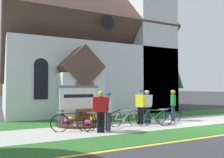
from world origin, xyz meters
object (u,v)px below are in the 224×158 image
(church_sign, at_px, (79,99))
(bicycle_red, at_px, (154,118))
(cyclist_in_white_jersey, at_px, (108,109))
(roadside_conifer, at_px, (164,56))
(cyclist_in_green_jersey, at_px, (147,104))
(bicycle_orange, at_px, (73,122))
(cyclist_in_yellow_jersey, at_px, (101,108))
(bicycle_green, at_px, (169,115))
(bicycle_white, at_px, (125,118))
(cyclist_in_blue_jersey, at_px, (173,103))
(cyclist_in_red_jersey, at_px, (140,104))
(bicycle_yellow, at_px, (98,121))

(church_sign, bearing_deg, bicycle_red, -35.35)
(cyclist_in_white_jersey, bearing_deg, roadside_conifer, 38.79)
(church_sign, distance_m, cyclist_in_green_jersey, 3.45)
(bicycle_orange, bearing_deg, cyclist_in_yellow_jersey, -39.81)
(bicycle_orange, relative_size, roadside_conifer, 0.24)
(bicycle_green, distance_m, bicycle_white, 2.55)
(bicycle_green, relative_size, bicycle_orange, 1.01)
(bicycle_white, relative_size, roadside_conifer, 0.24)
(bicycle_green, bearing_deg, roadside_conifer, 51.75)
(bicycle_green, height_order, bicycle_orange, bicycle_orange)
(bicycle_orange, height_order, roadside_conifer, roadside_conifer)
(bicycle_red, distance_m, roadside_conifer, 10.30)
(cyclist_in_green_jersey, bearing_deg, cyclist_in_blue_jersey, 3.27)
(church_sign, xyz_separation_m, bicycle_green, (4.34, -1.56, -0.89))
(bicycle_orange, bearing_deg, cyclist_in_blue_jersey, 4.68)
(bicycle_green, xyz_separation_m, bicycle_red, (-1.34, -0.57, 0.02))
(cyclist_in_red_jersey, bearing_deg, cyclist_in_yellow_jersey, -158.47)
(cyclist_in_red_jersey, relative_size, cyclist_in_green_jersey, 1.03)
(bicycle_orange, xyz_separation_m, cyclist_in_yellow_jersey, (0.92, -0.77, 0.60))
(bicycle_white, height_order, cyclist_in_white_jersey, cyclist_in_white_jersey)
(bicycle_green, bearing_deg, bicycle_orange, -178.98)
(church_sign, xyz_separation_m, roadside_conifer, (9.38, 4.83, 3.27))
(bicycle_orange, height_order, cyclist_in_green_jersey, cyclist_in_green_jersey)
(bicycle_green, xyz_separation_m, cyclist_in_blue_jersey, (0.65, 0.38, 0.60))
(cyclist_in_blue_jersey, height_order, roadside_conifer, roadside_conifer)
(church_sign, height_order, cyclist_in_green_jersey, church_sign)
(bicycle_red, distance_m, cyclist_in_red_jersey, 1.00)
(bicycle_yellow, bearing_deg, bicycle_white, 13.65)
(bicycle_green, bearing_deg, cyclist_in_red_jersey, 174.42)
(bicycle_green, relative_size, bicycle_yellow, 1.10)
(cyclist_in_yellow_jersey, height_order, cyclist_in_blue_jersey, cyclist_in_yellow_jersey)
(church_sign, bearing_deg, cyclist_in_green_jersey, -21.92)
(bicycle_green, xyz_separation_m, cyclist_in_white_jersey, (-3.84, -0.75, 0.57))
(cyclist_in_white_jersey, xyz_separation_m, cyclist_in_green_jersey, (2.68, 1.02, 0.04))
(cyclist_in_red_jersey, height_order, cyclist_in_white_jersey, cyclist_in_red_jersey)
(bicycle_orange, distance_m, cyclist_in_yellow_jersey, 1.34)
(bicycle_white, relative_size, cyclist_in_blue_jersey, 1.07)
(bicycle_green, height_order, cyclist_in_yellow_jersey, cyclist_in_yellow_jersey)
(cyclist_in_yellow_jersey, bearing_deg, bicycle_white, 30.21)
(bicycle_white, bearing_deg, cyclist_in_yellow_jersey, -149.79)
(cyclist_in_red_jersey, distance_m, cyclist_in_green_jersey, 0.49)
(church_sign, xyz_separation_m, bicycle_red, (3.00, -2.13, -0.87))
(bicycle_green, height_order, roadside_conifer, roadside_conifer)
(bicycle_yellow, xyz_separation_m, bicycle_red, (2.72, -0.31, 0.00))
(bicycle_green, distance_m, cyclist_in_blue_jersey, 0.96)
(church_sign, distance_m, bicycle_yellow, 2.04)
(church_sign, relative_size, bicycle_white, 1.13)
(cyclist_in_yellow_jersey, bearing_deg, cyclist_in_green_jersey, 20.43)
(cyclist_in_yellow_jersey, relative_size, cyclist_in_green_jersey, 1.00)
(church_sign, xyz_separation_m, cyclist_in_red_jersey, (2.71, -1.40, -0.25))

